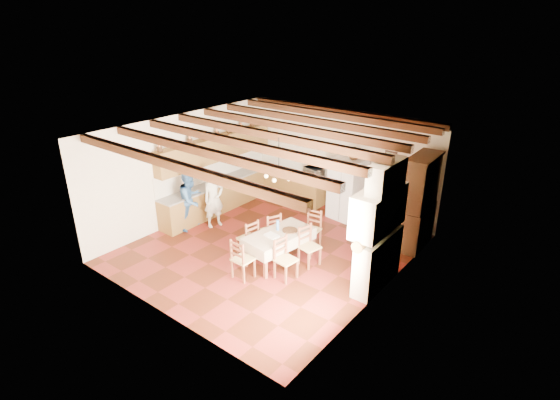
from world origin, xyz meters
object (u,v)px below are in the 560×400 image
object	(u,v)px
hutch	(419,202)
person_woman_red	(375,224)
person_woman_blue	(191,200)
chair_right_far	(310,246)
chair_left_near	(248,238)
refrigerator	(347,189)
chair_end_near	(243,258)
dining_table	(279,236)
chair_end_far	(311,229)
microwave	(314,172)
person_man	(214,199)
chair_right_near	(286,259)
chair_left_far	(271,230)

from	to	relation	value
hutch	person_woman_red	world-z (taller)	hutch
person_woman_blue	chair_right_far	bearing A→B (deg)	-96.26
chair_left_near	person_woman_blue	xyz separation A→B (m)	(-2.20, 0.18, 0.35)
refrigerator	chair_end_near	xyz separation A→B (m)	(-0.19, -4.13, -0.41)
hutch	dining_table	size ratio (longest dim) A/B	1.35
dining_table	chair_end_near	bearing A→B (deg)	-99.31
refrigerator	chair_right_far	xyz separation A→B (m)	(0.65, -2.77, -0.41)
chair_end_far	chair_left_near	bearing A→B (deg)	-131.75
refrigerator	chair_left_near	xyz separation A→B (m)	(-0.75, -3.35, -0.41)
person_woman_blue	dining_table	bearing A→B (deg)	-100.74
chair_end_near	microwave	bearing A→B (deg)	-74.46
refrigerator	person_man	xyz separation A→B (m)	(-2.57, -2.69, -0.09)
refrigerator	chair_end_far	size ratio (longest dim) A/B	1.86
dining_table	microwave	size ratio (longest dim) A/B	3.17
chair_right_far	person_woman_blue	bearing A→B (deg)	108.89
refrigerator	chair_right_near	size ratio (longest dim) A/B	1.86
dining_table	person_woman_blue	world-z (taller)	person_woman_blue
dining_table	refrigerator	bearing A→B (deg)	89.75
chair_right_near	person_man	xyz separation A→B (m)	(-3.15, 0.88, 0.32)
chair_left_near	chair_end_far	size ratio (longest dim) A/B	1.00
dining_table	chair_end_far	world-z (taller)	chair_end_far
chair_left_near	microwave	world-z (taller)	microwave
chair_left_near	person_woman_red	xyz separation A→B (m)	(2.39, 1.80, 0.40)
chair_left_near	chair_right_near	size ratio (longest dim) A/B	1.00
person_man	microwave	distance (m)	3.16
chair_end_near	person_man	xyz separation A→B (m)	(-2.38, 1.43, 0.32)
person_man	person_woman_red	distance (m)	4.37
refrigerator	chair_left_far	size ratio (longest dim) A/B	1.86
dining_table	chair_right_far	size ratio (longest dim) A/B	1.83
refrigerator	person_woman_blue	size ratio (longest dim) A/B	1.07
chair_right_far	person_woman_blue	xyz separation A→B (m)	(-3.60, -0.39, 0.35)
hutch	person_man	size ratio (longest dim) A/B	1.47
chair_left_far	person_woman_blue	distance (m)	2.44
refrigerator	microwave	bearing A→B (deg)	-179.99
chair_right_far	chair_end_near	xyz separation A→B (m)	(-0.84, -1.36, 0.00)
person_man	microwave	world-z (taller)	person_man
chair_left_near	chair_end_near	xyz separation A→B (m)	(0.56, -0.78, 0.00)
refrigerator	chair_right_far	distance (m)	2.88
hutch	dining_table	bearing A→B (deg)	-131.84
chair_right_near	person_woman_blue	distance (m)	3.57
hutch	chair_end_near	distance (m)	4.52
chair_right_near	microwave	distance (m)	4.21
hutch	person_woman_blue	size ratio (longest dim) A/B	1.42
chair_end_near	microwave	xyz separation A→B (m)	(-1.07, 4.30, 0.57)
hutch	chair_end_far	world-z (taller)	hutch
dining_table	person_woman_red	xyz separation A→B (m)	(1.66, 1.53, 0.23)
refrigerator	chair_left_far	bearing A→B (deg)	-94.69
chair_end_near	chair_right_far	bearing A→B (deg)	-120.13
hutch	person_man	xyz separation A→B (m)	(-4.77, -2.35, -0.38)
chair_left_near	chair_end_far	bearing A→B (deg)	154.01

